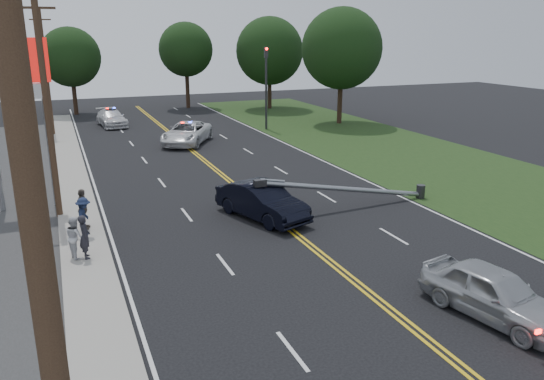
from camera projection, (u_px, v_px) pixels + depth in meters
name	position (u px, v px, depth m)	size (l,w,h in m)	color
ground	(370.00, 294.00, 17.33)	(120.00, 120.00, 0.00)	black
sidewalk	(81.00, 227.00, 23.13)	(1.80, 70.00, 0.12)	gray
grass_verge	(474.00, 178.00, 31.11)	(12.00, 80.00, 0.01)	#1B3213
centerline_yellow	(260.00, 205.00, 26.20)	(0.36, 80.00, 0.00)	gold
pylon_sign	(14.00, 83.00, 24.22)	(3.20, 0.35, 8.00)	gray
traffic_signal	(266.00, 81.00, 45.76)	(0.28, 0.41, 7.05)	#2D2D30
fallen_streetlight	(355.00, 189.00, 25.69)	(9.36, 0.44, 1.91)	#2D2D30
utility_pole_near	(51.00, 348.00, 5.44)	(1.60, 0.28, 10.00)	#382619
utility_pole_mid	(47.00, 107.00, 23.18)	(1.60, 0.28, 10.00)	#382619
utility_pole_far	(46.00, 73.00, 42.69)	(1.60, 0.28, 10.00)	#382619
tree_6	(71.00, 57.00, 53.81)	(6.00, 6.00, 8.84)	black
tree_7	(186.00, 50.00, 58.58)	(5.94, 5.94, 9.40)	black
tree_8	(270.00, 51.00, 58.17)	(7.37, 7.37, 9.97)	black
tree_9	(342.00, 49.00, 48.12)	(7.34, 7.34, 10.50)	black
crashed_sedan	(262.00, 201.00, 24.18)	(1.73, 4.97, 1.64)	black
waiting_sedan	(494.00, 293.00, 15.76)	(1.83, 4.54, 1.55)	#A2A5AA
emergency_a	(187.00, 133.00, 40.61)	(2.73, 5.92, 1.65)	silver
emergency_b	(112.00, 118.00, 48.25)	(2.09, 5.14, 1.49)	silver
bystander_a	(85.00, 237.00, 19.60)	(0.61, 0.40, 1.68)	#23232A
bystander_b	(75.00, 237.00, 19.68)	(0.78, 0.61, 1.60)	silver
bystander_c	(84.00, 217.00, 21.80)	(1.05, 0.60, 1.63)	#192340
bystander_d	(83.00, 209.00, 22.51)	(1.03, 0.43, 1.76)	#534A42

